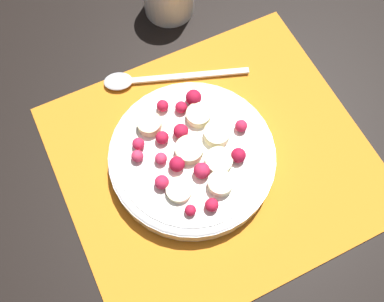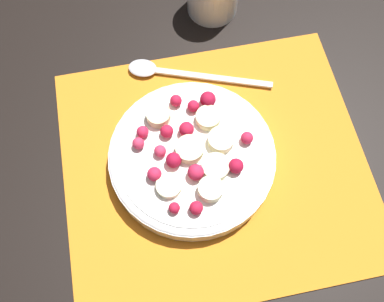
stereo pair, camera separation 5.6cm
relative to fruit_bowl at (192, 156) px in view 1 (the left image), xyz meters
The scene contains 4 objects.
ground_plane 0.04m from the fruit_bowl, 162.69° to the left, with size 3.00×3.00×0.00m, color black.
placemat 0.04m from the fruit_bowl, 162.69° to the left, with size 0.42×0.37×0.01m.
fruit_bowl is the anchor object (origin of this frame).
spoon 0.15m from the fruit_bowl, 87.67° to the right, with size 0.21×0.09×0.01m.
Camera 1 is at (0.13, 0.19, 0.55)m, focal length 40.00 mm.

